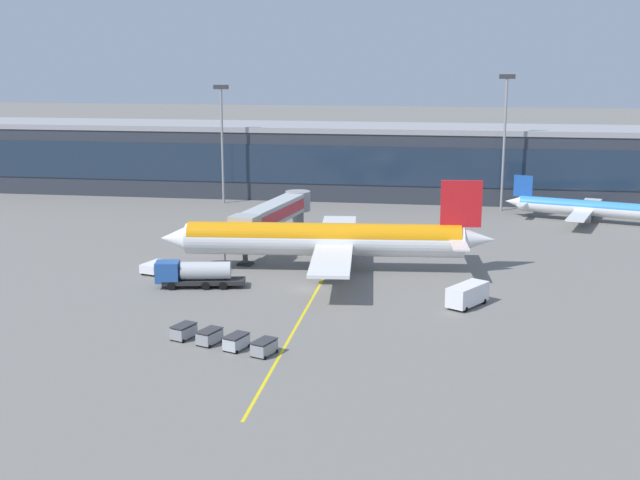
# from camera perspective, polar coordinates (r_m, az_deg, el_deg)

# --- Properties ---
(ground_plane) EXTENTS (700.00, 700.00, 0.00)m
(ground_plane) POSITION_cam_1_polar(r_m,az_deg,el_deg) (102.47, -0.71, -3.32)
(ground_plane) COLOR slate
(apron_lead_in_line) EXTENTS (0.41, 80.00, 0.01)m
(apron_lead_in_line) POSITION_cam_1_polar(r_m,az_deg,el_deg) (104.23, -0.00, -3.04)
(apron_lead_in_line) COLOR yellow
(apron_lead_in_line) RESTS_ON ground_plane
(terminal_building) EXTENTS (176.25, 17.04, 14.06)m
(terminal_building) POSITION_cam_1_polar(r_m,az_deg,el_deg) (167.17, 3.87, 5.36)
(terminal_building) COLOR #2D333D
(terminal_building) RESTS_ON ground_plane
(main_airliner) EXTENTS (44.11, 34.97, 12.13)m
(main_airliner) POSITION_cam_1_polar(r_m,az_deg,el_deg) (110.16, 0.39, 0.05)
(main_airliner) COLOR white
(main_airliner) RESTS_ON ground_plane
(jet_bridge) EXTENTS (7.59, 24.24, 6.85)m
(jet_bridge) POSITION_cam_1_polar(r_m,az_deg,el_deg) (123.10, -3.06, 1.85)
(jet_bridge) COLOR #B2B7BC
(jet_bridge) RESTS_ON ground_plane
(fuel_tanker) EXTENTS (11.07, 4.40, 3.25)m
(fuel_tanker) POSITION_cam_1_polar(r_m,az_deg,el_deg) (103.79, -8.52, -2.26)
(fuel_tanker) COLOR #232326
(fuel_tanker) RESTS_ON ground_plane
(pushback_tug) EXTENTS (3.31, 4.31, 1.40)m
(pushback_tug) POSITION_cam_1_polar(r_m,az_deg,el_deg) (111.56, -11.07, -1.78)
(pushback_tug) COLOR white
(pushback_tug) RESTS_ON ground_plane
(lavatory_truck) EXTENTS (5.01, 6.14, 2.50)m
(lavatory_truck) POSITION_cam_1_polar(r_m,az_deg,el_deg) (96.61, 9.93, -3.64)
(lavatory_truck) COLOR white
(lavatory_truck) RESTS_ON ground_plane
(baggage_cart_0) EXTENTS (2.37, 3.02, 1.48)m
(baggage_cart_0) POSITION_cam_1_polar(r_m,az_deg,el_deg) (85.96, -9.22, -6.12)
(baggage_cart_0) COLOR gray
(baggage_cart_0) RESTS_ON ground_plane
(baggage_cart_1) EXTENTS (2.37, 3.02, 1.48)m
(baggage_cart_1) POSITION_cam_1_polar(r_m,az_deg,el_deg) (84.10, -7.50, -6.49)
(baggage_cart_1) COLOR gray
(baggage_cart_1) RESTS_ON ground_plane
(baggage_cart_2) EXTENTS (2.37, 3.02, 1.48)m
(baggage_cart_2) POSITION_cam_1_polar(r_m,az_deg,el_deg) (82.32, -5.69, -6.87)
(baggage_cart_2) COLOR #B2B7BC
(baggage_cart_2) RESTS_ON ground_plane
(baggage_cart_3) EXTENTS (2.37, 3.02, 1.48)m
(baggage_cart_3) POSITION_cam_1_polar(r_m,az_deg,el_deg) (80.63, -3.81, -7.26)
(baggage_cart_3) COLOR gray
(baggage_cart_3) RESTS_ON ground_plane
(commuter_jet_far) EXTENTS (28.02, 22.51, 7.28)m
(commuter_jet_far) POSITION_cam_1_polar(r_m,az_deg,el_deg) (148.95, 17.80, 2.07)
(commuter_jet_far) COLOR white
(commuter_jet_far) RESTS_ON ground_plane
(apron_light_mast_0) EXTENTS (2.80, 0.50, 22.18)m
(apron_light_mast_0) POSITION_cam_1_polar(r_m,az_deg,el_deg) (159.67, -6.66, 7.13)
(apron_light_mast_0) COLOR gray
(apron_light_mast_0) RESTS_ON ground_plane
(apron_light_mast_1) EXTENTS (2.80, 0.50, 24.31)m
(apron_light_mast_1) POSITION_cam_1_polar(r_m,az_deg,el_deg) (154.22, 12.41, 7.14)
(apron_light_mast_1) COLOR gray
(apron_light_mast_1) RESTS_ON ground_plane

